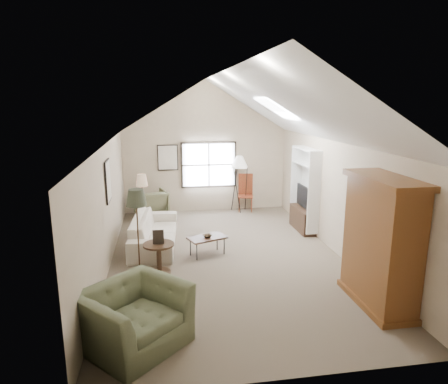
{
  "coord_description": "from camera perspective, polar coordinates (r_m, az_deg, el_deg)",
  "views": [
    {
      "loc": [
        -1.38,
        -8.14,
        3.39
      ],
      "look_at": [
        0.0,
        0.4,
        1.4
      ],
      "focal_mm": 32.0,
      "sensor_mm": 36.0,
      "label": 1
    }
  ],
  "objects": [
    {
      "name": "tv_panel",
      "position": [
        10.71,
        11.31,
        -0.64
      ],
      "size": [
        0.05,
        0.9,
        0.55
      ],
      "primitive_type": "cube",
      "color": "black",
      "rests_on": "media_console"
    },
    {
      "name": "armchair_near",
      "position": [
        5.97,
        -12.73,
        -17.07
      ],
      "size": [
        1.78,
        1.77,
        0.87
      ],
      "primitive_type": "imported",
      "rotation": [
        0.0,
        0.0,
        0.75
      ],
      "color": "#626C4C",
      "rests_on": "ground"
    },
    {
      "name": "window",
      "position": [
        12.34,
        -2.19,
        3.91
      ],
      "size": [
        1.72,
        0.08,
        1.42
      ],
      "primitive_type": "cube",
      "color": "black",
      "rests_on": "room_shell"
    },
    {
      "name": "wall_art",
      "position": [
        10.23,
        -11.88,
        3.32
      ],
      "size": [
        1.97,
        3.71,
        0.88
      ],
      "color": "black",
      "rests_on": "room_shell"
    },
    {
      "name": "tan_lamp",
      "position": [
        10.71,
        -11.53,
        -1.43
      ],
      "size": [
        0.34,
        0.34,
        1.55
      ],
      "primitive_type": null,
      "rotation": [
        0.0,
        0.0,
        -0.08
      ],
      "color": "tan",
      "rests_on": "ground"
    },
    {
      "name": "bowl",
      "position": [
        8.93,
        -2.41,
        -6.29
      ],
      "size": [
        0.26,
        0.26,
        0.05
      ],
      "primitive_type": "imported",
      "rotation": [
        0.0,
        0.0,
        0.37
      ],
      "color": "#362616",
      "rests_on": "coffee_table"
    },
    {
      "name": "sofa",
      "position": [
        9.67,
        -9.89,
        -5.5
      ],
      "size": [
        1.17,
        2.55,
        0.72
      ],
      "primitive_type": "imported",
      "rotation": [
        0.0,
        0.0,
        1.49
      ],
      "color": "beige",
      "rests_on": "ground"
    },
    {
      "name": "side_table",
      "position": [
        8.18,
        -9.26,
        -9.33
      ],
      "size": [
        0.67,
        0.67,
        0.62
      ],
      "primitive_type": "cylinder",
      "rotation": [
        0.0,
        0.0,
        -0.08
      ],
      "color": "#3C2C18",
      "rests_on": "ground"
    },
    {
      "name": "tv_alcove",
      "position": [
        10.66,
        11.46,
        0.57
      ],
      "size": [
        0.32,
        1.3,
        2.1
      ],
      "primitive_type": "cube",
      "color": "white",
      "rests_on": "ground"
    },
    {
      "name": "armoire",
      "position": [
        7.13,
        21.53,
        -6.72
      ],
      "size": [
        0.6,
        1.5,
        2.2
      ],
      "primitive_type": "cube",
      "color": "brown",
      "rests_on": "ground"
    },
    {
      "name": "skylight",
      "position": [
        9.43,
        7.49,
        11.82
      ],
      "size": [
        0.8,
        1.2,
        0.52
      ],
      "primitive_type": null,
      "color": "white",
      "rests_on": "room_shell"
    },
    {
      "name": "tripod_lamp",
      "position": [
        12.33,
        2.19,
        1.23
      ],
      "size": [
        0.65,
        0.65,
        1.77
      ],
      "primitive_type": null,
      "rotation": [
        0.0,
        0.0,
        -0.32
      ],
      "color": "white",
      "rests_on": "ground"
    },
    {
      "name": "armchair_far",
      "position": [
        11.98,
        -10.36,
        -1.66
      ],
      "size": [
        1.09,
        1.1,
        0.82
      ],
      "primitive_type": "imported",
      "rotation": [
        0.0,
        0.0,
        3.42
      ],
      "color": "#666748",
      "rests_on": "ground"
    },
    {
      "name": "coffee_table",
      "position": [
        9.01,
        -2.4,
        -7.71
      ],
      "size": [
        0.94,
        0.73,
        0.42
      ],
      "primitive_type": "cube",
      "rotation": [
        0.0,
        0.0,
        0.37
      ],
      "color": "#3B2318",
      "rests_on": "ground"
    },
    {
      "name": "room_shell",
      "position": [
        8.26,
        0.45,
        11.69
      ],
      "size": [
        5.01,
        8.01,
        4.0
      ],
      "color": "#6B5E4C",
      "rests_on": "ground"
    },
    {
      "name": "media_console",
      "position": [
        10.87,
        11.16,
        -3.82
      ],
      "size": [
        0.34,
        1.18,
        0.6
      ],
      "primitive_type": "cube",
      "color": "#382316",
      "rests_on": "ground"
    },
    {
      "name": "side_chair",
      "position": [
        12.44,
        3.09,
        -0.13
      ],
      "size": [
        0.53,
        0.53,
        1.15
      ],
      "primitive_type": "cube",
      "rotation": [
        0.0,
        0.0,
        -0.21
      ],
      "color": "brown",
      "rests_on": "ground"
    },
    {
      "name": "dark_lamp",
      "position": [
        8.19,
        -12.21,
        -5.3
      ],
      "size": [
        0.45,
        0.45,
        1.73
      ],
      "primitive_type": null,
      "rotation": [
        0.0,
        0.0,
        -0.08
      ],
      "color": "#262A1D",
      "rests_on": "ground"
    }
  ]
}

